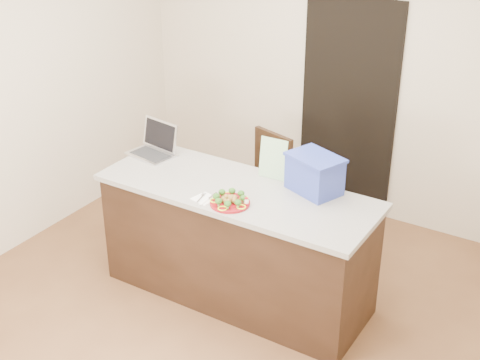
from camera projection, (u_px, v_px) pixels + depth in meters
The scene contains 16 objects.
ground at pixel (220, 310), 5.01m from camera, with size 4.00×4.00×0.00m, color brown.
room_shell at pixel (216, 107), 4.28m from camera, with size 4.00×4.00×4.00m.
doorway at pixel (348, 108), 6.02m from camera, with size 0.90×0.02×2.00m, color black.
island at pixel (237, 243), 4.99m from camera, with size 2.06×0.76×0.92m.
plate at pixel (230, 203), 4.57m from camera, with size 0.28×0.28×0.02m.
meatballs at pixel (230, 199), 4.56m from camera, with size 0.11×0.11×0.04m.
broccoli at pixel (230, 197), 4.55m from camera, with size 0.22×0.22×0.04m.
pepper_rings at pixel (230, 202), 4.57m from camera, with size 0.27×0.27×0.01m.
napkin at pixel (205, 199), 4.64m from camera, with size 0.14×0.14×0.01m, color white.
fork at pixel (203, 197), 4.66m from camera, with size 0.04×0.15×0.00m.
knife at pixel (207, 200), 4.61m from camera, with size 0.02×0.21×0.01m.
yogurt_bottle at pixel (246, 203), 4.53m from camera, with size 0.03×0.03×0.07m.
laptop at pixel (155, 145), 5.31m from camera, with size 0.39×0.34×0.25m.
leaflet at pixel (273, 159), 4.88m from camera, with size 0.22×0.00×0.31m, color white.
blue_box at pixel (315, 174), 4.69m from camera, with size 0.45×0.39×0.27m.
chair at pixel (267, 181), 5.73m from camera, with size 0.52×0.53×0.95m.
Camera 1 is at (2.25, -3.35, 3.13)m, focal length 50.00 mm.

